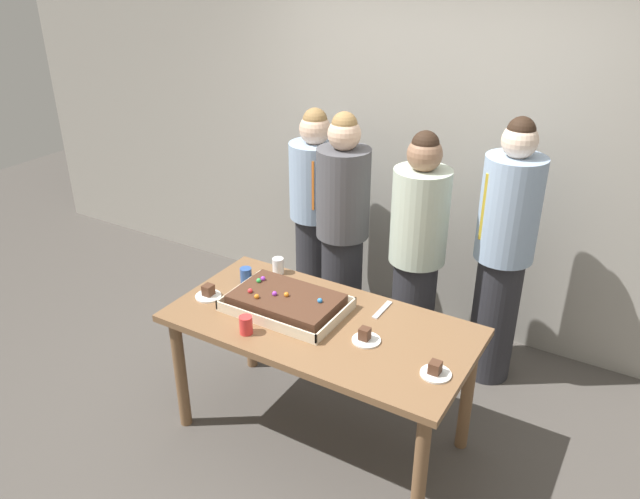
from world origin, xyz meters
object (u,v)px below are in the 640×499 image
object	(u,v)px
drink_cup_middle	(278,266)
plated_slice_near_right	(366,337)
party_table	(320,338)
drink_cup_far_end	(246,276)
plated_slice_far_left	(208,293)
person_serving_front	(417,254)
cake_server_utensil	(382,310)
person_far_right_suit	(315,215)
sheet_cake	(286,302)
person_striped_tie_right	(342,235)
drink_cup_nearest	(246,325)
person_green_shirt_behind	(503,253)
plated_slice_near_left	(435,371)

from	to	relation	value
drink_cup_middle	plated_slice_near_right	bearing A→B (deg)	-25.24
party_table	drink_cup_far_end	world-z (taller)	drink_cup_far_end
plated_slice_near_right	party_table	bearing A→B (deg)	173.38
plated_slice_far_left	drink_cup_far_end	size ratio (longest dim) A/B	1.50
plated_slice_far_left	party_table	bearing A→B (deg)	8.34
party_table	person_serving_front	bearing A→B (deg)	78.81
party_table	cake_server_utensil	xyz separation A→B (m)	(0.24, 0.28, 0.11)
drink_cup_middle	person_far_right_suit	distance (m)	0.83
sheet_cake	person_striped_tie_right	size ratio (longest dim) A/B	0.38
drink_cup_nearest	person_green_shirt_behind	xyz separation A→B (m)	(0.95, 1.38, 0.07)
person_serving_front	person_far_right_suit	distance (m)	0.94
person_far_right_suit	person_striped_tie_right	bearing A→B (deg)	28.84
person_serving_front	person_far_right_suit	xyz separation A→B (m)	(-0.91, 0.25, -0.02)
sheet_cake	person_serving_front	world-z (taller)	person_serving_front
drink_cup_middle	person_green_shirt_behind	world-z (taller)	person_green_shirt_behind
plated_slice_near_left	person_far_right_suit	size ratio (longest dim) A/B	0.09
drink_cup_far_end	person_striped_tie_right	distance (m)	0.76
plated_slice_near_right	drink_cup_middle	size ratio (longest dim) A/B	1.50
sheet_cake	plated_slice_far_left	world-z (taller)	sheet_cake
plated_slice_near_left	person_striped_tie_right	xyz separation A→B (m)	(-1.03, 0.96, 0.08)
plated_slice_near_left	person_serving_front	size ratio (longest dim) A/B	0.09
drink_cup_middle	party_table	bearing A→B (deg)	-33.96
plated_slice_near_right	person_striped_tie_right	distance (m)	1.08
plated_slice_far_left	plated_slice_near_right	bearing A→B (deg)	3.96
person_green_shirt_behind	person_striped_tie_right	distance (m)	1.03
drink_cup_nearest	person_serving_front	bearing A→B (deg)	68.94
sheet_cake	person_serving_front	distance (m)	0.97
plated_slice_near_right	person_green_shirt_behind	world-z (taller)	person_green_shirt_behind
person_striped_tie_right	person_far_right_suit	bearing A→B (deg)	-134.51
person_green_shirt_behind	plated_slice_near_left	bearing A→B (deg)	41.65
drink_cup_nearest	person_far_right_suit	bearing A→B (deg)	107.30
drink_cup_far_end	person_serving_front	bearing A→B (deg)	44.22
drink_cup_middle	person_green_shirt_behind	distance (m)	1.39
person_green_shirt_behind	cake_server_utensil	bearing A→B (deg)	11.92
cake_server_utensil	person_green_shirt_behind	world-z (taller)	person_green_shirt_behind
plated_slice_near_right	plated_slice_far_left	distance (m)	0.99
drink_cup_far_end	person_striped_tie_right	bearing A→B (deg)	69.19
cake_server_utensil	party_table	bearing A→B (deg)	-130.34
plated_slice_near_left	person_serving_front	bearing A→B (deg)	117.38
drink_cup_middle	cake_server_utensil	bearing A→B (deg)	-4.98
drink_cup_far_end	person_far_right_suit	bearing A→B (deg)	97.08
plated_slice_near_left	drink_cup_far_end	size ratio (longest dim) A/B	1.50
person_green_shirt_behind	plated_slice_far_left	bearing A→B (deg)	-8.86
sheet_cake	plated_slice_near_right	xyz separation A→B (m)	(0.52, -0.05, -0.02)
plated_slice_near_right	person_far_right_suit	world-z (taller)	person_far_right_suit
plated_slice_near_right	person_far_right_suit	bearing A→B (deg)	130.75
plated_slice_near_left	cake_server_utensil	xyz separation A→B (m)	(-0.46, 0.39, -0.02)
party_table	plated_slice_near_right	bearing A→B (deg)	-6.62
plated_slice_near_left	drink_cup_nearest	size ratio (longest dim) A/B	1.50
drink_cup_nearest	person_far_right_suit	xyz separation A→B (m)	(-0.45, 1.44, -0.00)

